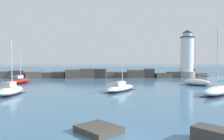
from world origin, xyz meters
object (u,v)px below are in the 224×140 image
Objects in this scene: sailboat_moored_1 at (197,82)px; sailboat_moored_4 at (218,90)px; lighthouse at (187,57)px; sailboat_moored_2 at (19,81)px; sailboat_moored_3 at (10,90)px; sailboat_moored_0 at (120,88)px.

sailboat_moored_4 is at bearing -102.16° from sailboat_moored_1.
lighthouse reaches higher than sailboat_moored_2.
sailboat_moored_0 is at bearing 9.95° from sailboat_moored_3.
sailboat_moored_3 is at bearing -170.05° from sailboat_moored_0.
sailboat_moored_0 is 1.04× the size of sailboat_moored_2.
sailboat_moored_2 is 16.81m from sailboat_moored_3.
sailboat_moored_1 is at bearing 17.25° from sailboat_moored_3.
sailboat_moored_0 is 0.79× the size of sailboat_moored_4.
sailboat_moored_2 is at bearing 151.66° from sailboat_moored_4.
lighthouse is 1.83× the size of sailboat_moored_0.
sailboat_moored_1 is (-6.78, -20.95, -5.41)m from lighthouse.
sailboat_moored_2 is 38.62m from sailboat_moored_4.
sailboat_moored_0 is 14.44m from sailboat_moored_4.
sailboat_moored_4 is at bearing -28.34° from sailboat_moored_2.
sailboat_moored_1 is at bearing 77.84° from sailboat_moored_4.
sailboat_moored_0 is at bearing -33.33° from sailboat_moored_2.
sailboat_moored_3 is at bearing -141.58° from lighthouse.
sailboat_moored_0 is 16.34m from sailboat_moored_3.
sailboat_moored_0 is 17.72m from sailboat_moored_1.
sailboat_moored_3 is 0.81× the size of sailboat_moored_4.
lighthouse reaches higher than sailboat_moored_0.
sailboat_moored_1 is 12.39m from sailboat_moored_4.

